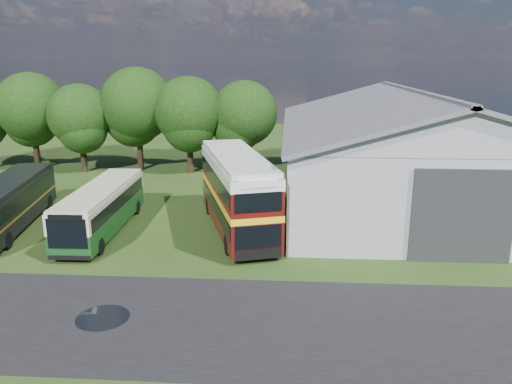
# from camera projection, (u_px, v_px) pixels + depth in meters

# --- Properties ---
(ground) EXTENTS (120.00, 120.00, 0.00)m
(ground) POSITION_uv_depth(u_px,v_px,m) (157.00, 287.00, 23.37)
(ground) COLOR #1F3A12
(ground) RESTS_ON ground
(asphalt_road) EXTENTS (60.00, 8.00, 0.02)m
(asphalt_road) POSITION_uv_depth(u_px,v_px,m) (211.00, 322.00, 20.29)
(asphalt_road) COLOR black
(asphalt_road) RESTS_ON ground
(puddle) EXTENTS (2.20, 2.20, 0.01)m
(puddle) POSITION_uv_depth(u_px,v_px,m) (103.00, 318.00, 20.57)
(puddle) COLOR black
(puddle) RESTS_ON ground
(storage_shed) EXTENTS (18.80, 24.80, 8.15)m
(storage_shed) POSITION_uv_depth(u_px,v_px,m) (410.00, 145.00, 36.73)
(storage_shed) COLOR gray
(storage_shed) RESTS_ON ground
(tree_left_a) EXTENTS (6.46, 6.46, 9.12)m
(tree_left_a) POSITION_uv_depth(u_px,v_px,m) (31.00, 107.00, 46.56)
(tree_left_a) COLOR black
(tree_left_a) RESTS_ON ground
(tree_left_b) EXTENTS (5.78, 5.78, 8.16)m
(tree_left_b) POSITION_uv_depth(u_px,v_px,m) (80.00, 116.00, 45.45)
(tree_left_b) COLOR black
(tree_left_b) RESTS_ON ground
(tree_mid) EXTENTS (6.80, 6.80, 9.60)m
(tree_mid) POSITION_uv_depth(u_px,v_px,m) (137.00, 104.00, 46.14)
(tree_mid) COLOR black
(tree_mid) RESTS_ON ground
(tree_right_a) EXTENTS (6.26, 6.26, 8.83)m
(tree_right_a) POSITION_uv_depth(u_px,v_px,m) (189.00, 111.00, 44.99)
(tree_right_a) COLOR black
(tree_right_a) RESTS_ON ground
(tree_right_b) EXTENTS (5.98, 5.98, 8.45)m
(tree_right_b) POSITION_uv_depth(u_px,v_px,m) (245.00, 113.00, 45.51)
(tree_right_b) COLOR black
(tree_right_b) RESTS_ON ground
(shrub_front) EXTENTS (1.70, 1.70, 1.70)m
(shrub_front) POSITION_uv_depth(u_px,v_px,m) (279.00, 244.00, 28.79)
(shrub_front) COLOR #194714
(shrub_front) RESTS_ON ground
(shrub_mid) EXTENTS (1.60, 1.60, 1.60)m
(shrub_mid) POSITION_uv_depth(u_px,v_px,m) (280.00, 232.00, 30.72)
(shrub_mid) COLOR #194714
(shrub_mid) RESTS_ON ground
(shrub_back) EXTENTS (1.80, 1.80, 1.80)m
(shrub_back) POSITION_uv_depth(u_px,v_px,m) (280.00, 222.00, 32.65)
(shrub_back) COLOR #194714
(shrub_back) RESTS_ON ground
(bus_green_single) EXTENTS (2.62, 10.41, 2.86)m
(bus_green_single) POSITION_uv_depth(u_px,v_px,m) (102.00, 208.00, 30.37)
(bus_green_single) COLOR black
(bus_green_single) RESTS_ON ground
(bus_maroon_double) EXTENTS (5.97, 11.53, 4.81)m
(bus_maroon_double) POSITION_uv_depth(u_px,v_px,m) (237.00, 193.00, 30.41)
(bus_maroon_double) COLOR black
(bus_maroon_double) RESTS_ON ground
(bus_dark_single) EXTENTS (4.32, 11.23, 3.02)m
(bus_dark_single) POSITION_uv_depth(u_px,v_px,m) (9.00, 203.00, 31.19)
(bus_dark_single) COLOR black
(bus_dark_single) RESTS_ON ground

